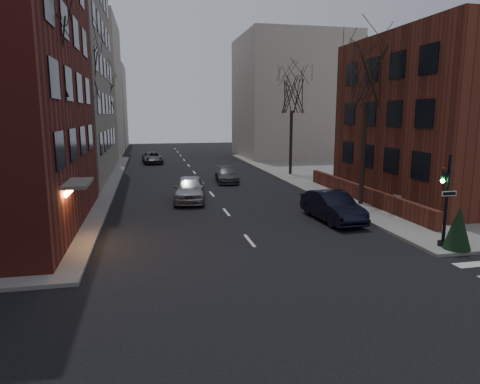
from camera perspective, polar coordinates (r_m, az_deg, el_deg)
name	(u,v)px	position (r m, az deg, el deg)	size (l,w,h in m)	color
building_right_brick	(461,119)	(33.21, 27.38, 8.66)	(12.00, 14.00, 11.00)	maroon
low_wall_right	(360,193)	(29.66, 15.77, -0.09)	(0.35, 16.00, 1.00)	maroon
building_distant_la	(64,89)	(62.69, -22.36, 12.54)	(14.00, 16.00, 18.00)	#B6AB9A
building_distant_ra	(292,97)	(60.02, 6.95, 12.40)	(14.00, 14.00, 16.00)	#B6AB9A
building_distant_lb	(96,107)	(79.20, -18.68, 10.72)	(10.00, 12.00, 14.00)	#B6AB9A
traffic_signal	(445,207)	(20.43, 25.64, -1.77)	(0.76, 0.44, 4.00)	black
tree_left_a	(43,52)	(21.33, -24.80, 16.53)	(4.18, 4.18, 10.26)	#2D231C
tree_left_b	(82,69)	(33.15, -20.31, 15.09)	(4.40, 4.40, 10.80)	#2D231C
tree_left_c	(103,92)	(46.98, -17.86, 12.59)	(3.96, 3.96, 9.72)	#2D231C
tree_right_a	(367,77)	(28.16, 16.58, 14.43)	(3.96, 3.96, 9.72)	#2D231C
tree_right_b	(292,95)	(40.98, 6.94, 12.77)	(3.74, 3.74, 9.18)	#2D231C
streetlamp_near	(88,139)	(29.01, -19.63, 6.62)	(0.36, 0.36, 6.28)	black
streetlamp_far	(112,129)	(48.90, -16.68, 8.10)	(0.36, 0.36, 6.28)	black
parked_sedan	(332,206)	(24.12, 12.22, -1.89)	(1.72, 4.94, 1.63)	black
car_lane_silver	(190,189)	(29.01, -6.71, 0.43)	(2.03, 5.04, 1.72)	#9FA0A4
car_lane_gray	(227,175)	(36.93, -1.79, 2.31)	(1.80, 4.44, 1.29)	#45454B
car_lane_far	(152,158)	(52.03, -11.60, 4.50)	(2.23, 4.84, 1.34)	#424146
sandwich_board	(395,203)	(27.19, 19.93, -1.33)	(0.41, 0.57, 0.92)	silver
evergreen_shrub	(458,227)	(20.45, 27.09, -4.21)	(1.14, 1.14, 1.90)	black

